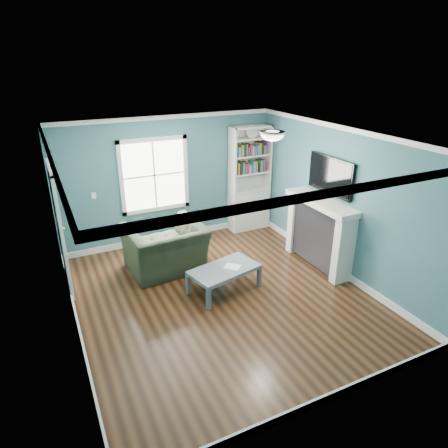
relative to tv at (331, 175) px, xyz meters
name	(u,v)px	position (x,y,z in m)	size (l,w,h in m)	color
floor	(222,296)	(-2.20, -0.20, -1.72)	(5.00, 5.00, 0.00)	black
room_walls	(222,206)	(-2.20, -0.20, -0.14)	(5.00, 5.00, 5.00)	#2F676A
trim	(222,227)	(-2.20, -0.20, -0.49)	(4.50, 5.00, 2.60)	white
window	(154,175)	(-2.50, 2.29, -0.27)	(1.40, 0.06, 1.50)	white
bookshelf	(249,189)	(-0.43, 2.10, -0.80)	(0.90, 0.35, 2.31)	silver
fireplace	(319,234)	(-0.12, 0.00, -1.09)	(0.44, 1.58, 1.30)	black
tv	(331,175)	(0.00, 0.00, 0.00)	(0.06, 1.10, 0.65)	black
door	(60,229)	(-4.42, 1.20, -0.65)	(0.12, 0.98, 2.17)	silver
ceiling_fixture	(272,135)	(-1.30, -0.10, 0.82)	(0.38, 0.38, 0.15)	white
light_switch	(94,196)	(-3.70, 2.28, -0.52)	(0.08, 0.01, 0.12)	white
recliner	(165,241)	(-2.74, 1.03, -1.14)	(1.34, 0.87, 1.17)	black
coffee_table	(224,271)	(-2.08, -0.04, -1.36)	(1.25, 0.86, 0.41)	#525A63
paper_sheet	(232,267)	(-1.93, -0.06, -1.31)	(0.20, 0.26, 0.00)	white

